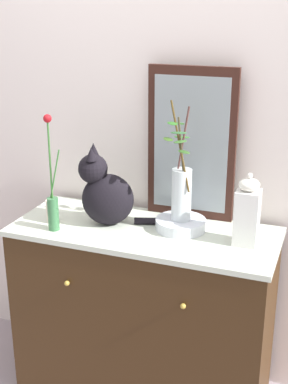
{
  "coord_description": "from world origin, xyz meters",
  "views": [
    {
      "loc": [
        0.78,
        -2.08,
        1.86
      ],
      "look_at": [
        0.0,
        0.0,
        1.07
      ],
      "focal_mm": 49.78,
      "sensor_mm": 36.0,
      "label": 1
    }
  ],
  "objects_px": {
    "candle_pillar": "(52,211)",
    "mirror_leaning": "(191,144)",
    "vase_slim_green": "(53,202)",
    "vase_glass_clear": "(181,190)",
    "cat_sitting": "(106,192)",
    "jar_lidded_porcelain": "(247,213)",
    "sideboard": "(144,313)",
    "bowl_porcelain": "(181,224)"
  },
  "relations": [
    {
      "from": "candle_pillar",
      "to": "mirror_leaning",
      "type": "bearing_deg",
      "value": 27.34
    },
    {
      "from": "bowl_porcelain",
      "to": "vase_glass_clear",
      "type": "relative_size",
      "value": 0.43
    },
    {
      "from": "mirror_leaning",
      "to": "vase_slim_green",
      "type": "distance_m",
      "value": 0.68
    },
    {
      "from": "bowl_porcelain",
      "to": "candle_pillar",
      "type": "distance_m",
      "value": 0.6
    },
    {
      "from": "sideboard",
      "to": "candle_pillar",
      "type": "bearing_deg",
      "value": -170.55
    },
    {
      "from": "mirror_leaning",
      "to": "candle_pillar",
      "type": "height_order",
      "value": "mirror_leaning"
    },
    {
      "from": "jar_lidded_porcelain",
      "to": "bowl_porcelain",
      "type": "bearing_deg",
      "value": 170.66
    },
    {
      "from": "jar_lidded_porcelain",
      "to": "sideboard",
      "type": "bearing_deg",
      "value": -178.85
    },
    {
      "from": "mirror_leaning",
      "to": "bowl_porcelain",
      "type": "height_order",
      "value": "mirror_leaning"
    },
    {
      "from": "jar_lidded_porcelain",
      "to": "candle_pillar",
      "type": "height_order",
      "value": "jar_lidded_porcelain"
    },
    {
      "from": "candle_pillar",
      "to": "vase_glass_clear",
      "type": "bearing_deg",
      "value": 12.37
    },
    {
      "from": "mirror_leaning",
      "to": "vase_glass_clear",
      "type": "bearing_deg",
      "value": -87.32
    },
    {
      "from": "mirror_leaning",
      "to": "candle_pillar",
      "type": "distance_m",
      "value": 0.72
    },
    {
      "from": "sideboard",
      "to": "vase_slim_green",
      "type": "height_order",
      "value": "vase_slim_green"
    },
    {
      "from": "vase_slim_green",
      "to": "jar_lidded_porcelain",
      "type": "bearing_deg",
      "value": 10.49
    },
    {
      "from": "jar_lidded_porcelain",
      "to": "candle_pillar",
      "type": "distance_m",
      "value": 0.9
    },
    {
      "from": "sideboard",
      "to": "vase_glass_clear",
      "type": "distance_m",
      "value": 0.65
    },
    {
      "from": "sideboard",
      "to": "mirror_leaning",
      "type": "height_order",
      "value": "mirror_leaning"
    },
    {
      "from": "bowl_porcelain",
      "to": "vase_glass_clear",
      "type": "distance_m",
      "value": 0.17
    },
    {
      "from": "cat_sitting",
      "to": "jar_lidded_porcelain",
      "type": "xyz_separation_m",
      "value": [
        0.65,
        0.01,
        -0.01
      ]
    },
    {
      "from": "sideboard",
      "to": "cat_sitting",
      "type": "relative_size",
      "value": 2.83
    },
    {
      "from": "jar_lidded_porcelain",
      "to": "cat_sitting",
      "type": "bearing_deg",
      "value": -179.2
    },
    {
      "from": "bowl_porcelain",
      "to": "candle_pillar",
      "type": "bearing_deg",
      "value": -167.45
    },
    {
      "from": "cat_sitting",
      "to": "vase_glass_clear",
      "type": "relative_size",
      "value": 0.8
    },
    {
      "from": "jar_lidded_porcelain",
      "to": "vase_slim_green",
      "type": "bearing_deg",
      "value": -169.51
    },
    {
      "from": "sideboard",
      "to": "mirror_leaning",
      "type": "distance_m",
      "value": 0.84
    },
    {
      "from": "sideboard",
      "to": "vase_glass_clear",
      "type": "bearing_deg",
      "value": 20.17
    },
    {
      "from": "mirror_leaning",
      "to": "sideboard",
      "type": "bearing_deg",
      "value": -122.79
    },
    {
      "from": "vase_slim_green",
      "to": "vase_glass_clear",
      "type": "distance_m",
      "value": 0.58
    },
    {
      "from": "vase_glass_clear",
      "to": "candle_pillar",
      "type": "height_order",
      "value": "vase_glass_clear"
    },
    {
      "from": "sideboard",
      "to": "vase_slim_green",
      "type": "bearing_deg",
      "value": -158.98
    },
    {
      "from": "vase_slim_green",
      "to": "sideboard",
      "type": "bearing_deg",
      "value": 21.02
    },
    {
      "from": "mirror_leaning",
      "to": "cat_sitting",
      "type": "distance_m",
      "value": 0.45
    },
    {
      "from": "cat_sitting",
      "to": "vase_glass_clear",
      "type": "bearing_deg",
      "value": 9.4
    },
    {
      "from": "mirror_leaning",
      "to": "bowl_porcelain",
      "type": "bearing_deg",
      "value": -87.01
    },
    {
      "from": "bowl_porcelain",
      "to": "mirror_leaning",
      "type": "bearing_deg",
      "value": 92.99
    },
    {
      "from": "mirror_leaning",
      "to": "vase_slim_green",
      "type": "bearing_deg",
      "value": -144.64
    },
    {
      "from": "bowl_porcelain",
      "to": "sideboard",
      "type": "bearing_deg",
      "value": -159.23
    },
    {
      "from": "vase_glass_clear",
      "to": "candle_pillar",
      "type": "xyz_separation_m",
      "value": [
        -0.59,
        -0.13,
        -0.13
      ]
    },
    {
      "from": "sideboard",
      "to": "vase_slim_green",
      "type": "relative_size",
      "value": 2.29
    },
    {
      "from": "vase_glass_clear",
      "to": "bowl_porcelain",
      "type": "bearing_deg",
      "value": 69.16
    },
    {
      "from": "mirror_leaning",
      "to": "jar_lidded_porcelain",
      "type": "xyz_separation_m",
      "value": [
        0.31,
        -0.22,
        -0.21
      ]
    }
  ]
}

